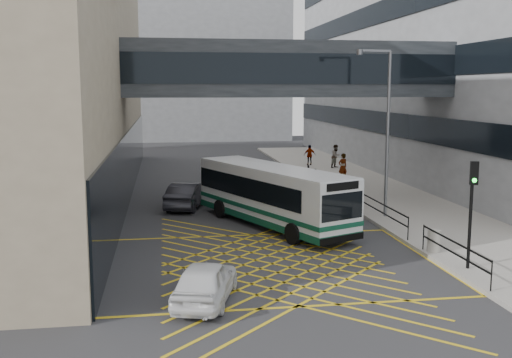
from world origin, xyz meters
name	(u,v)px	position (x,y,z in m)	size (l,w,h in m)	color
ground	(272,264)	(0.00, 0.00, 0.00)	(120.00, 120.00, 0.00)	#333335
building_far	(177,69)	(-2.00, 60.00, 9.00)	(28.00, 16.00, 18.00)	gray
skybridge	(287,70)	(3.00, 12.00, 7.50)	(20.00, 4.10, 3.00)	#2E3338
pavement	(369,189)	(9.00, 15.00, 0.08)	(6.00, 54.00, 0.16)	#9F9A91
box_junction	(272,264)	(0.00, 0.00, 0.00)	(12.00, 9.00, 0.01)	gold
bus	(271,194)	(1.04, 6.20, 1.53)	(6.22, 10.22, 2.85)	silver
car_white	(205,281)	(-2.74, -3.66, 0.66)	(1.70, 4.16, 1.32)	white
car_dark	(187,195)	(-2.72, 11.07, 0.71)	(1.77, 4.53, 1.42)	black
car_silver	(262,184)	(2.07, 14.85, 0.63)	(1.70, 4.02, 1.25)	gray
traffic_light	(472,199)	(6.63, -2.21, 2.66)	(0.30, 0.46, 3.84)	black
street_lamp	(385,123)	(6.77, 6.72, 4.80)	(1.85, 0.47, 8.14)	slate
litter_bin	(434,241)	(6.42, 0.14, 0.59)	(0.50, 0.50, 0.87)	#ADA89E
kerb_railings	(410,224)	(6.15, 1.78, 0.88)	(0.05, 12.54, 1.00)	black
bollards	(327,182)	(6.25, 15.00, 0.61)	(0.14, 10.14, 0.90)	black
pedestrian_a	(343,167)	(8.29, 18.39, 1.10)	(0.75, 0.53, 1.87)	gray
pedestrian_b	(336,156)	(9.76, 25.06, 1.08)	(0.90, 0.52, 1.85)	gray
pedestrian_c	(310,155)	(8.06, 26.95, 1.00)	(0.99, 0.48, 1.68)	gray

